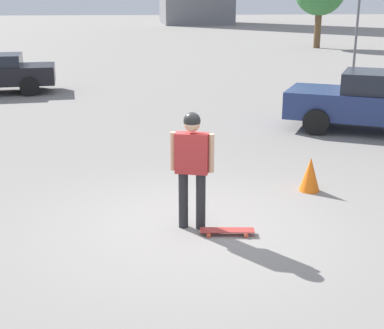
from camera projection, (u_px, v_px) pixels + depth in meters
The scene contains 6 objects.
ground_plane at pixel (192, 227), 7.97m from camera, with size 220.00×220.00×0.00m, color gray.
person at pixel (192, 160), 7.66m from camera, with size 0.61×0.34×1.75m.
skateboard at pixel (227, 231), 7.71m from camera, with size 0.80×0.32×0.08m.
car_parked_near at pixel (381, 101), 13.48m from camera, with size 4.89×3.75×1.53m.
traffic_cone at pixel (310, 174), 9.41m from camera, with size 0.36×0.36×0.61m.
lamp_post at pixel (359, 1), 25.01m from camera, with size 0.28×0.28×5.36m.
Camera 1 is at (-0.89, -7.28, 3.26)m, focal length 50.00 mm.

